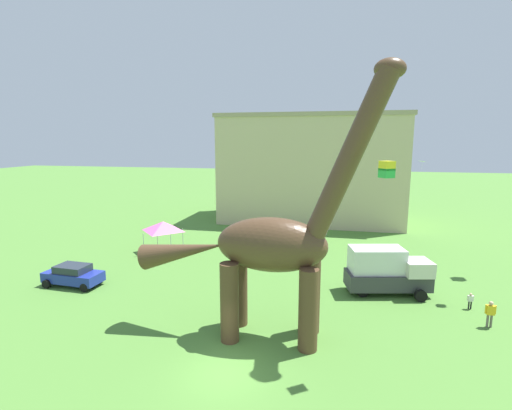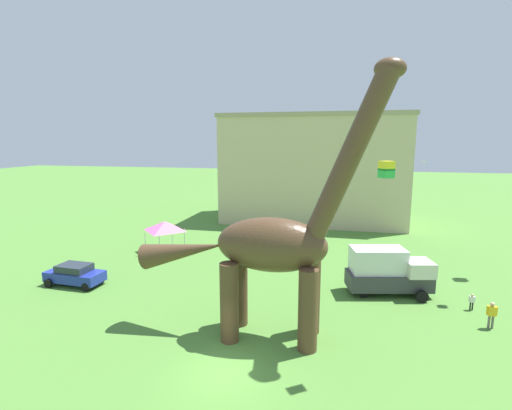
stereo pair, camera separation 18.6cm
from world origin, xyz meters
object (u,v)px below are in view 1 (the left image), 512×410
Objects in this scene: festival_canopy_tent at (163,226)px; dinosaur_sculpture at (270,245)px; parked_sedan_left at (73,275)px; kite_near_low at (422,161)px; kite_high_right at (387,169)px; person_strolling_adult at (490,312)px; parked_box_truck at (386,270)px; person_vendor_side at (470,299)px.

dinosaur_sculpture is at bearing -46.22° from festival_canopy_tent.
parked_sedan_left is 9.62m from festival_canopy_tent.
kite_high_right is at bearing -104.56° from kite_near_low.
kite_near_low is at bearing 51.28° from dinosaur_sculpture.
festival_canopy_tent is at bearing 16.76° from person_strolling_adult.
kite_high_right is (-1.45, -9.30, 7.64)m from parked_box_truck.
person_strolling_adult reaches higher than parked_sedan_left.
person_strolling_adult is at bearing 39.00° from kite_high_right.
parked_sedan_left is at bearing 176.33° from parked_box_truck.
dinosaur_sculpture reaches higher than festival_canopy_tent.
parked_box_truck is at bearing 81.12° from kite_high_right.
person_vendor_side is at bearing -30.20° from parked_box_truck.
person_vendor_side is (27.08, 1.88, -0.16)m from parked_sedan_left.
dinosaur_sculpture is 3.31× the size of parked_sedan_left.
dinosaur_sculpture is 19.77× the size of kite_high_right.
festival_canopy_tent is (-24.58, 9.49, 1.60)m from person_strolling_adult.
kite_near_low is (24.08, 8.87, 5.85)m from festival_canopy_tent.
dinosaur_sculpture is 13.24m from person_strolling_adult.
parked_sedan_left is at bearing 164.20° from kite_high_right.
kite_high_right is (-6.68, -5.41, 8.34)m from person_strolling_adult.
dinosaur_sculpture reaches higher than kite_near_low.
kite_near_low reaches higher than festival_canopy_tent.
person_vendor_side is 1.25× the size of kite_near_low.
kite_high_right is (-6.17, -23.77, 0.89)m from kite_near_low.
person_strolling_adult is 11.97m from kite_high_right.
parked_box_truck is at bearing 1.14° from person_strolling_adult.
dinosaur_sculpture reaches higher than person_vendor_side.
festival_canopy_tent is at bearing -159.78° from kite_near_low.
parked_box_truck reaches higher than parked_sedan_left.
person_strolling_adult is (27.38, -0.45, 0.14)m from parked_sedan_left.
festival_canopy_tent is (2.80, 9.04, 1.74)m from parked_sedan_left.
person_vendor_side is 25.39m from festival_canopy_tent.
person_vendor_side is 0.68× the size of person_strolling_adult.
kite_near_low is (-0.50, 18.36, 7.45)m from person_strolling_adult.
person_strolling_adult is 0.49× the size of festival_canopy_tent.
person_vendor_side is 2.36m from person_strolling_adult.
parked_box_truck is 5.27m from person_vendor_side.
kite_near_low reaches higher than person_strolling_adult.
dinosaur_sculpture is 2.40× the size of parked_box_truck.
person_strolling_adult is (12.04, 3.59, -4.19)m from dinosaur_sculpture.
kite_near_low is at bearing 75.44° from kite_high_right.
festival_canopy_tent is (-24.28, 7.17, 1.90)m from person_vendor_side.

